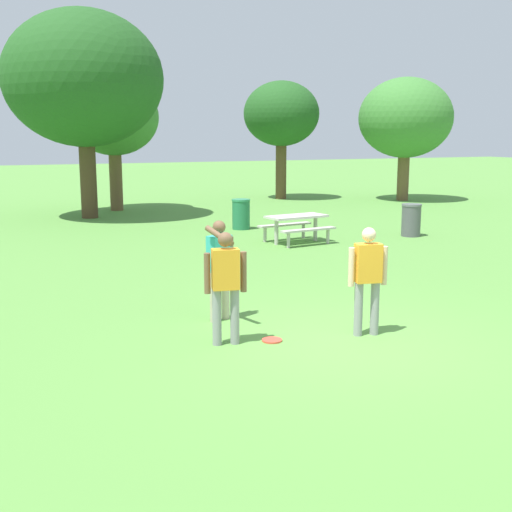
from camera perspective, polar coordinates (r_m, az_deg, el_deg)
name	(u,v)px	position (r m, az deg, el deg)	size (l,w,h in m)	color
ground_plane	(346,341)	(9.69, 7.87, -7.43)	(120.00, 120.00, 0.00)	#568E3D
person_thrower	(368,274)	(9.81, 9.76, -1.57)	(0.60, 0.30, 1.64)	gray
person_catcher	(226,281)	(9.24, -2.68, -2.17)	(0.60, 0.30, 1.64)	gray
person_bystander	(220,262)	(10.45, -3.17, -0.57)	(0.57, 0.81, 1.64)	#B7AD93
frisbee	(272,340)	(9.63, 1.41, -7.38)	(0.30, 0.30, 0.03)	#E04733
picnic_table_near	(296,223)	(18.13, 3.55, 2.92)	(1.87, 1.63, 0.77)	beige
trash_can_beside_table	(411,220)	(19.83, 13.44, 3.09)	(0.59, 0.59, 0.96)	#515156
trash_can_further_along	(241,214)	(20.73, -1.32, 3.69)	(0.59, 0.59, 0.96)	#237047
tree_tall_left	(84,79)	(24.27, -14.87, 14.73)	(5.56, 5.56, 7.25)	#4C3823
tree_broad_center	(114,118)	(26.38, -12.38, 11.73)	(3.50, 3.50, 5.13)	brown
tree_far_right	(281,115)	(30.49, 2.24, 12.27)	(3.47, 3.47, 5.38)	brown
tree_slender_mid	(405,118)	(30.54, 12.96, 11.67)	(4.19, 4.19, 5.49)	brown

